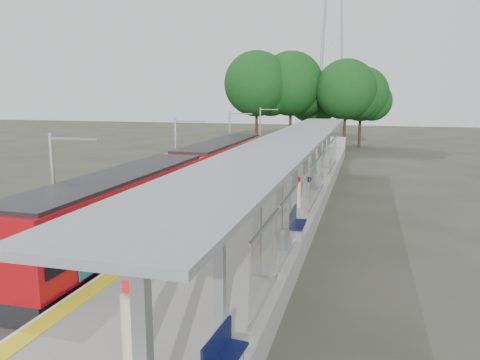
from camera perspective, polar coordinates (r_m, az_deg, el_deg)
name	(u,v)px	position (r m, az deg, el deg)	size (l,w,h in m)	color
trackbed	(209,199)	(30.56, -3.83, -2.32)	(3.00, 70.00, 0.24)	#59544C
platform	(277,197)	(29.35, 4.50, -2.10)	(6.00, 50.00, 1.00)	gray
tactile_strip	(237,187)	(29.81, -0.31, -0.87)	(0.60, 50.00, 0.02)	yellow
end_fence	(318,142)	(53.63, 9.53, 4.65)	(6.00, 0.10, 1.20)	#9EA0A5
train	(184,181)	(26.28, -6.90, -0.16)	(2.74, 27.60, 3.62)	black
canopy	(294,145)	(24.77, 6.63, 4.22)	(3.27, 38.00, 3.66)	#9EA0A5
pylon	(333,19)	(82.31, 11.27, 18.70)	(8.00, 4.00, 38.00)	#9EA0A5
tree_cluster	(306,88)	(61.63, 8.08, 11.00)	(20.51, 13.19, 12.36)	#382316
catenary_masts	(177,158)	(29.76, -7.66, 2.73)	(2.08, 48.16, 5.40)	#9EA0A5
bench_near	(222,355)	(10.28, -2.17, -20.51)	(0.58, 1.56, 1.04)	#0E1548
bench_mid	(296,222)	(19.58, 6.83, -5.12)	(0.55, 1.73, 1.17)	#0E1548
bench_far	(306,178)	(30.21, 8.09, 0.26)	(0.54, 1.60, 1.08)	#0E1548
info_pillar_near	(132,331)	(10.75, -13.03, -17.48)	(0.44, 0.44, 1.97)	beige
info_pillar_far	(297,194)	(24.55, 6.97, -1.74)	(0.37, 0.37, 1.63)	beige
litter_bin	(283,239)	(17.96, 5.25, -7.21)	(0.40, 0.40, 0.83)	#9EA0A5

